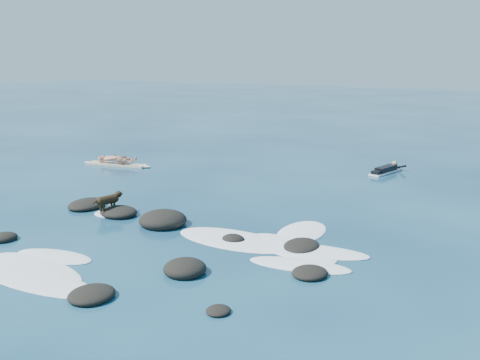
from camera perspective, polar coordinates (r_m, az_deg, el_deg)
The scene contains 6 objects.
ground at distance 16.53m, azimuth -12.94°, elevation -5.00°, with size 160.00×160.00×0.00m, color #0A2642.
reef_rocks at distance 16.37m, azimuth -15.05°, elevation -4.92°, with size 13.80×6.58×0.58m.
breaking_foam at distance 14.37m, azimuth -7.72°, elevation -7.49°, with size 13.84×8.46×0.12m.
standing_surfer_rig at distance 25.83m, azimuth -13.10°, elevation 3.26°, with size 3.58×1.16×2.04m.
paddling_surfer_rig at distance 24.55m, azimuth 15.34°, elevation 1.07°, with size 1.25×2.44×0.42m.
dog at distance 17.84m, azimuth -13.81°, elevation -2.05°, with size 0.46×1.17×0.75m.
Camera 1 is at (10.70, -11.57, 5.00)m, focal length 40.00 mm.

